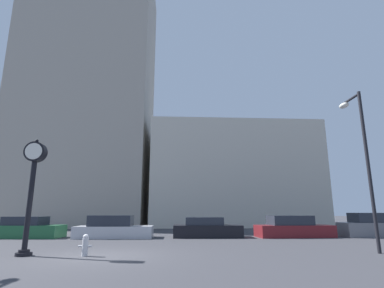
{
  "coord_description": "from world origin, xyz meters",
  "views": [
    {
      "loc": [
        2.7,
        -11.74,
        1.59
      ],
      "look_at": [
        3.95,
        10.8,
        6.7
      ],
      "focal_mm": 28.0,
      "sensor_mm": 36.0,
      "label": 1
    }
  ],
  "objects_px": {
    "car_green": "(28,229)",
    "street_clock": "(32,180)",
    "car_silver": "(114,228)",
    "car_grey": "(375,227)",
    "car_maroon": "(293,228)",
    "fire_hydrant_near": "(85,245)",
    "car_black": "(207,229)",
    "street_lamp_right": "(360,144)"
  },
  "relations": [
    {
      "from": "fire_hydrant_near",
      "to": "street_clock",
      "type": "bearing_deg",
      "value": 175.22
    },
    {
      "from": "car_maroon",
      "to": "car_grey",
      "type": "distance_m",
      "value": 5.43
    },
    {
      "from": "car_green",
      "to": "car_maroon",
      "type": "xyz_separation_m",
      "value": [
        16.75,
        -0.41,
        0.02
      ]
    },
    {
      "from": "car_grey",
      "to": "fire_hydrant_near",
      "type": "relative_size",
      "value": 5.73
    },
    {
      "from": "car_green",
      "to": "car_silver",
      "type": "height_order",
      "value": "car_silver"
    },
    {
      "from": "car_green",
      "to": "car_grey",
      "type": "relative_size",
      "value": 0.95
    },
    {
      "from": "car_green",
      "to": "street_clock",
      "type": "bearing_deg",
      "value": -62.18
    },
    {
      "from": "car_black",
      "to": "car_maroon",
      "type": "height_order",
      "value": "car_maroon"
    },
    {
      "from": "street_clock",
      "to": "car_black",
      "type": "xyz_separation_m",
      "value": [
        7.56,
        7.82,
        -2.26
      ]
    },
    {
      "from": "car_green",
      "to": "fire_hydrant_near",
      "type": "bearing_deg",
      "value": -50.91
    },
    {
      "from": "fire_hydrant_near",
      "to": "street_lamp_right",
      "type": "relative_size",
      "value": 0.12
    },
    {
      "from": "car_silver",
      "to": "street_lamp_right",
      "type": "relative_size",
      "value": 0.7
    },
    {
      "from": "street_clock",
      "to": "fire_hydrant_near",
      "type": "xyz_separation_m",
      "value": [
        2.25,
        -0.19,
        -2.39
      ]
    },
    {
      "from": "street_clock",
      "to": "car_black",
      "type": "bearing_deg",
      "value": 45.96
    },
    {
      "from": "fire_hydrant_near",
      "to": "street_lamp_right",
      "type": "distance_m",
      "value": 11.96
    },
    {
      "from": "street_clock",
      "to": "car_silver",
      "type": "relative_size",
      "value": 0.94
    },
    {
      "from": "car_silver",
      "to": "street_lamp_right",
      "type": "xyz_separation_m",
      "value": [
        11.78,
        -7.38,
        3.86
      ]
    },
    {
      "from": "car_maroon",
      "to": "street_lamp_right",
      "type": "distance_m",
      "value": 8.27
    },
    {
      "from": "car_grey",
      "to": "car_maroon",
      "type": "bearing_deg",
      "value": -176.72
    },
    {
      "from": "car_silver",
      "to": "car_grey",
      "type": "relative_size",
      "value": 1.06
    },
    {
      "from": "street_clock",
      "to": "car_maroon",
      "type": "relative_size",
      "value": 0.9
    },
    {
      "from": "car_green",
      "to": "car_black",
      "type": "relative_size",
      "value": 0.97
    },
    {
      "from": "car_green",
      "to": "car_silver",
      "type": "bearing_deg",
      "value": -0.21
    },
    {
      "from": "car_silver",
      "to": "fire_hydrant_near",
      "type": "distance_m",
      "value": 7.87
    },
    {
      "from": "car_black",
      "to": "street_lamp_right",
      "type": "distance_m",
      "value": 10.36
    },
    {
      "from": "car_green",
      "to": "car_silver",
      "type": "relative_size",
      "value": 0.9
    },
    {
      "from": "car_black",
      "to": "fire_hydrant_near",
      "type": "bearing_deg",
      "value": -122.3
    },
    {
      "from": "car_black",
      "to": "car_green",
      "type": "bearing_deg",
      "value": -179.62
    },
    {
      "from": "car_maroon",
      "to": "fire_hydrant_near",
      "type": "height_order",
      "value": "car_maroon"
    },
    {
      "from": "street_clock",
      "to": "car_green",
      "type": "distance_m",
      "value": 9.06
    },
    {
      "from": "car_black",
      "to": "car_grey",
      "type": "height_order",
      "value": "car_grey"
    },
    {
      "from": "fire_hydrant_near",
      "to": "car_black",
      "type": "bearing_deg",
      "value": 56.45
    },
    {
      "from": "car_maroon",
      "to": "street_lamp_right",
      "type": "bearing_deg",
      "value": -89.99
    },
    {
      "from": "car_maroon",
      "to": "car_grey",
      "type": "relative_size",
      "value": 1.1
    },
    {
      "from": "car_maroon",
      "to": "fire_hydrant_near",
      "type": "distance_m",
      "value": 13.34
    },
    {
      "from": "car_black",
      "to": "street_clock",
      "type": "bearing_deg",
      "value": -132.8
    },
    {
      "from": "car_grey",
      "to": "car_black",
      "type": "bearing_deg",
      "value": -177.96
    },
    {
      "from": "car_green",
      "to": "car_grey",
      "type": "distance_m",
      "value": 22.18
    },
    {
      "from": "fire_hydrant_near",
      "to": "car_green",
      "type": "bearing_deg",
      "value": 125.82
    },
    {
      "from": "car_silver",
      "to": "car_black",
      "type": "distance_m",
      "value": 5.84
    },
    {
      "from": "car_green",
      "to": "car_grey",
      "type": "height_order",
      "value": "car_grey"
    },
    {
      "from": "street_clock",
      "to": "car_grey",
      "type": "distance_m",
      "value": 20.13
    }
  ]
}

